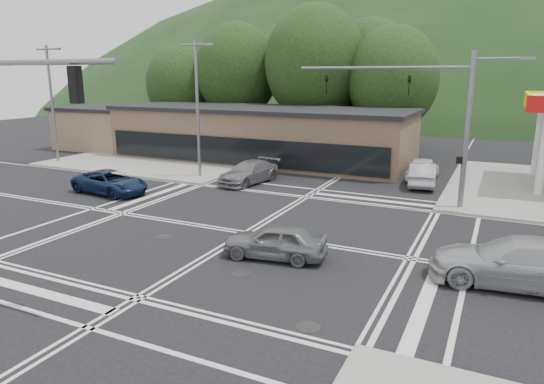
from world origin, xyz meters
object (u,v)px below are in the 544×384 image
at_px(car_silver_east, 518,262).
at_px(car_queue_a, 422,174).
at_px(car_queue_b, 423,168).
at_px(car_blue_west, 110,182).
at_px(car_northbound, 249,172).
at_px(car_grey_center, 275,241).

xyz_separation_m(car_silver_east, car_queue_a, (-5.25, 14.00, -0.09)).
bearing_deg(car_queue_b, car_blue_west, 35.04).
distance_m(car_queue_a, car_queue_b, 1.82).
xyz_separation_m(car_queue_b, car_northbound, (-9.97, -5.88, -0.06)).
relative_size(car_blue_west, car_queue_a, 1.09).
relative_size(car_queue_a, car_queue_b, 0.99).
distance_m(car_silver_east, car_northbound, 18.38).
xyz_separation_m(car_blue_west, car_silver_east, (21.53, -3.93, 0.15)).
height_order(car_silver_east, car_queue_b, car_silver_east).
bearing_deg(car_grey_center, car_blue_west, -120.54).
height_order(car_silver_east, car_northbound, car_silver_east).
bearing_deg(car_blue_west, car_queue_a, -51.67).
bearing_deg(car_silver_east, car_grey_center, -87.10).
height_order(car_silver_east, car_queue_a, car_silver_east).
bearing_deg(car_queue_a, car_blue_west, 23.85).
height_order(car_blue_west, car_queue_a, car_queue_a).
bearing_deg(car_blue_west, car_northbound, -38.73).
height_order(car_queue_a, car_northbound, car_queue_a).
distance_m(car_blue_west, car_silver_east, 21.89).
bearing_deg(car_northbound, car_queue_a, 31.10).
bearing_deg(car_northbound, car_queue_b, 39.86).
relative_size(car_queue_a, car_northbound, 0.92).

